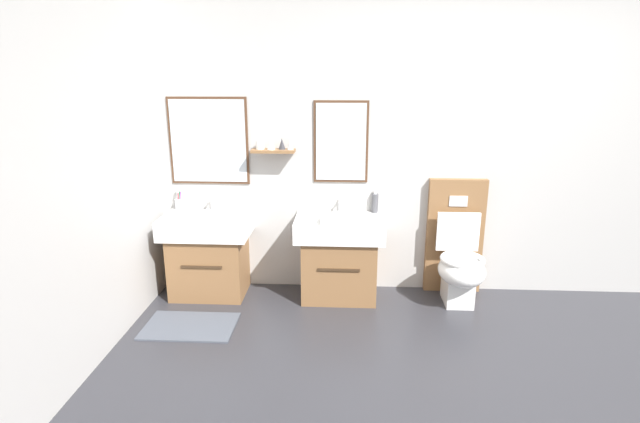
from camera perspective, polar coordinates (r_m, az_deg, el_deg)
The scene contains 11 objects.
wall_back at distance 4.28m, azimuth 16.74°, elevation 8.39°, with size 5.49×0.27×2.69m.
wall_left at distance 2.88m, azimuth -32.43°, elevation 3.30°, with size 0.12×3.80×2.69m, color #B7B5B2.
bath_mat at distance 3.92m, azimuth -14.88°, elevation -12.76°, with size 0.68×0.44×0.01m, color #474C56.
vanity_sink_left at distance 4.30m, azimuth -12.82°, elevation -4.64°, with size 0.73×0.50×0.70m.
tap_on_left_sink at distance 4.35m, azimuth -12.50°, elevation 1.10°, with size 0.03×0.13×0.11m.
vanity_sink_right at distance 4.14m, azimuth 2.27°, elevation -5.05°, with size 0.73×0.50×0.70m.
tap_on_right_sink at distance 4.19m, azimuth 2.37°, elevation 0.92°, with size 0.03×0.13×0.11m.
toilet at distance 4.25m, azimuth 15.74°, elevation -5.09°, with size 0.48×0.63×1.00m.
toothbrush_cup at distance 4.42m, azimuth -16.08°, elevation 0.95°, with size 0.07×0.07×0.20m.
soap_dispenser at distance 4.19m, azimuth 6.41°, elevation 1.03°, with size 0.06×0.06×0.20m.
folded_hand_towel at distance 3.88m, azimuth 1.69°, elevation -1.02°, with size 0.22×0.16×0.04m, color white.
Camera 1 is at (-1.02, -2.29, 1.84)m, focal length 27.48 mm.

